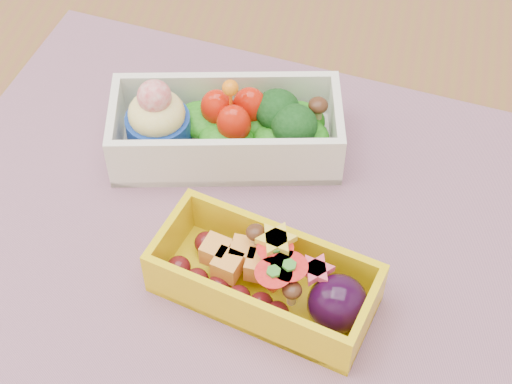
% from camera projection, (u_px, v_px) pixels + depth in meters
% --- Properties ---
extents(table, '(1.20, 0.80, 0.75)m').
position_uv_depth(table, '(184.00, 333.00, 0.64)').
color(table, brown).
rests_on(table, ground).
extents(placemat, '(0.51, 0.42, 0.00)m').
position_uv_depth(placemat, '(244.00, 229.00, 0.59)').
color(placemat, gray).
rests_on(placemat, table).
extents(bento_white, '(0.19, 0.12, 0.07)m').
position_uv_depth(bento_white, '(225.00, 128.00, 0.62)').
color(bento_white, white).
rests_on(bento_white, placemat).
extents(bento_yellow, '(0.16, 0.10, 0.05)m').
position_uv_depth(bento_yellow, '(269.00, 279.00, 0.53)').
color(bento_yellow, yellow).
rests_on(bento_yellow, placemat).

